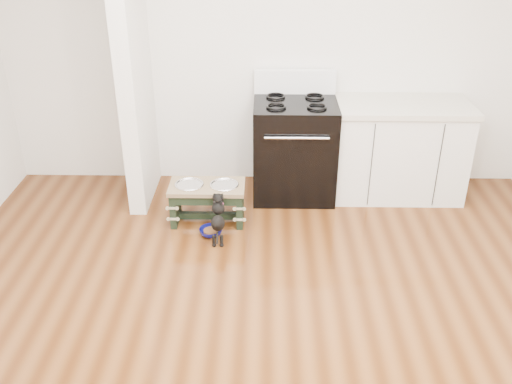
{
  "coord_description": "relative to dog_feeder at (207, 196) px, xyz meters",
  "views": [
    {
      "loc": [
        -0.02,
        -2.76,
        2.62
      ],
      "look_at": [
        -0.09,
        1.22,
        0.5
      ],
      "focal_mm": 40.0,
      "sensor_mm": 36.0,
      "label": 1
    }
  ],
  "objects": [
    {
      "name": "room_shell",
      "position": [
        0.53,
        -1.6,
        1.36
      ],
      "size": [
        5.0,
        5.0,
        5.0
      ],
      "color": "silver",
      "rests_on": "ground"
    },
    {
      "name": "floor_bowl",
      "position": [
        0.04,
        -0.23,
        -0.22
      ],
      "size": [
        0.21,
        0.21,
        0.06
      ],
      "rotation": [
        0.0,
        0.0,
        0.05
      ],
      "color": "#0C0D56",
      "rests_on": "ground"
    },
    {
      "name": "ground",
      "position": [
        0.53,
        -1.6,
        -0.26
      ],
      "size": [
        5.0,
        5.0,
        0.0
      ],
      "primitive_type": "plane",
      "color": "#46220C",
      "rests_on": "ground"
    },
    {
      "name": "partition_wall",
      "position": [
        -0.65,
        0.5,
        1.09
      ],
      "size": [
        0.15,
        0.8,
        2.7
      ],
      "primitive_type": "cube",
      "color": "silver",
      "rests_on": "ground"
    },
    {
      "name": "oven_range",
      "position": [
        0.78,
        0.56,
        0.22
      ],
      "size": [
        0.76,
        0.69,
        1.14
      ],
      "color": "black",
      "rests_on": "ground"
    },
    {
      "name": "cabinet_run",
      "position": [
        1.76,
        0.58,
        0.2
      ],
      "size": [
        1.24,
        0.64,
        0.91
      ],
      "color": "silver",
      "rests_on": "ground"
    },
    {
      "name": "dog_feeder",
      "position": [
        0.0,
        0.0,
        0.0
      ],
      "size": [
        0.65,
        0.35,
        0.37
      ],
      "color": "black",
      "rests_on": "ground"
    },
    {
      "name": "puppy",
      "position": [
        0.12,
        -0.3,
        -0.04
      ],
      "size": [
        0.11,
        0.34,
        0.4
      ],
      "color": "black",
      "rests_on": "ground"
    }
  ]
}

